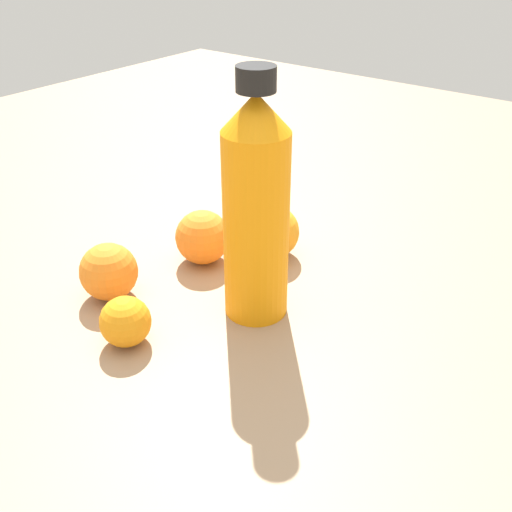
# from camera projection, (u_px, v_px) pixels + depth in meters

# --- Properties ---
(ground_plane) EXTENTS (2.40, 2.40, 0.00)m
(ground_plane) POSITION_uv_depth(u_px,v_px,m) (266.00, 333.00, 0.73)
(ground_plane) COLOR #9E7F60
(water_bottle) EXTENTS (0.08, 0.08, 0.31)m
(water_bottle) POSITION_uv_depth(u_px,v_px,m) (256.00, 208.00, 0.70)
(water_bottle) COLOR orange
(water_bottle) RESTS_ON ground_plane
(orange_0) EXTENTS (0.08, 0.08, 0.08)m
(orange_0) POSITION_uv_depth(u_px,v_px,m) (272.00, 232.00, 0.87)
(orange_0) COLOR orange
(orange_0) RESTS_ON ground_plane
(orange_1) EXTENTS (0.06, 0.06, 0.06)m
(orange_1) POSITION_uv_depth(u_px,v_px,m) (125.00, 322.00, 0.70)
(orange_1) COLOR orange
(orange_1) RESTS_ON ground_plane
(orange_2) EXTENTS (0.08, 0.08, 0.08)m
(orange_2) POSITION_uv_depth(u_px,v_px,m) (109.00, 272.00, 0.78)
(orange_2) COLOR orange
(orange_2) RESTS_ON ground_plane
(orange_3) EXTENTS (0.08, 0.08, 0.08)m
(orange_3) POSITION_uv_depth(u_px,v_px,m) (203.00, 237.00, 0.86)
(orange_3) COLOR orange
(orange_3) RESTS_ON ground_plane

